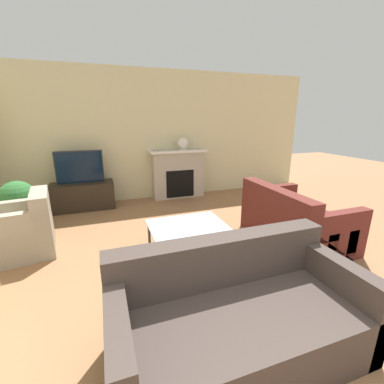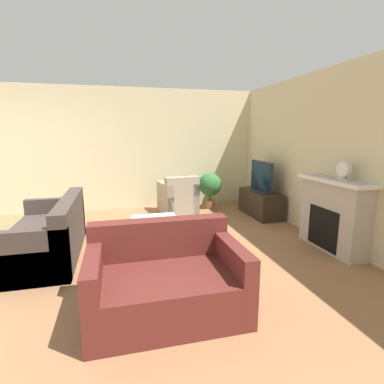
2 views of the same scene
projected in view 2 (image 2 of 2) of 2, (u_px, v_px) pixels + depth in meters
name	position (u px, v px, depth m)	size (l,w,h in m)	color
wall_back	(314.00, 155.00, 5.05)	(8.05, 0.06, 2.70)	beige
wall_left	(145.00, 149.00, 6.85)	(0.06, 8.12, 2.70)	beige
fireplace	(333.00, 213.00, 4.37)	(1.25, 0.38, 1.06)	#B2A899
tv_stand	(260.00, 203.00, 6.28)	(1.16, 0.48, 0.52)	#2D2319
tv	(261.00, 176.00, 6.17)	(0.85, 0.06, 0.62)	#232328
couch_sectional	(49.00, 237.00, 4.15)	(1.84, 0.89, 0.82)	#3D332D
couch_loveseat	(165.00, 282.00, 2.89)	(0.97, 1.44, 0.82)	#5B231E
armchair_by_window	(178.00, 199.00, 6.50)	(0.87, 0.82, 0.82)	#9E937F
coffee_table	(156.00, 224.00, 4.39)	(0.95, 0.69, 0.43)	#333338
potted_plant	(210.00, 186.00, 6.84)	(0.53, 0.53, 0.82)	#AD704C
mantel_clock	(344.00, 170.00, 4.14)	(0.23, 0.07, 0.26)	beige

